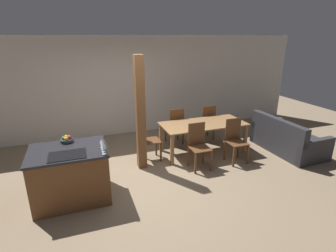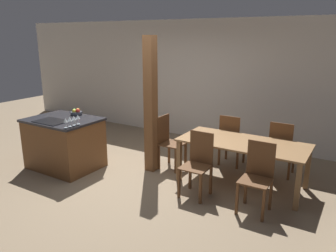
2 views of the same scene
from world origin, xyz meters
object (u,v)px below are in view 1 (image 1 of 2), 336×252
wine_glass_near (104,147)px  wine_glass_middle (103,145)px  dining_chair_far_left (175,125)px  couch (287,140)px  timber_post (140,114)px  dining_table (203,127)px  wine_glass_far (102,143)px  kitchen_island (71,174)px  fruit_bowl (67,139)px  wine_glass_end (102,141)px  dining_chair_near_left (198,145)px  dining_chair_far_right (207,122)px  dining_chair_head_end (147,139)px  dining_chair_near_right (235,140)px

wine_glass_near → wine_glass_middle: same height
dining_chair_far_left → couch: (2.41, -1.32, -0.23)m
wine_glass_near → timber_post: 1.42m
dining_table → wine_glass_middle: bearing=-152.1°
wine_glass_far → couch: 4.51m
kitchen_island → wine_glass_near: bearing=-36.1°
wine_glass_near → dining_table: (2.45, 1.38, -0.41)m
fruit_bowl → wine_glass_middle: bearing=-49.7°
couch → timber_post: timber_post is taller
wine_glass_end → couch: (4.41, 0.48, -0.77)m
dining_chair_far_left → timber_post: 1.61m
dining_chair_near_left → dining_chair_far_right: size_ratio=1.00×
wine_glass_near → dining_chair_head_end: 1.83m
dining_chair_near_left → couch: size_ratio=0.57×
wine_glass_middle → dining_chair_near_left: (2.00, 0.62, -0.54)m
wine_glass_end → dining_chair_far_left: (2.00, 1.80, -0.54)m
dining_chair_near_left → dining_chair_near_right: 0.90m
wine_glass_near → wine_glass_end: (0.00, 0.26, 0.00)m
kitchen_island → wine_glass_middle: size_ratio=7.78×
wine_glass_near → kitchen_island: bearing=143.9°
kitchen_island → fruit_bowl: bearing=91.2°
wine_glass_middle → dining_chair_head_end: bearing=50.4°
fruit_bowl → timber_post: size_ratio=0.09×
fruit_bowl → dining_chair_near_right: size_ratio=0.22×
dining_chair_head_end → timber_post: bearing=142.9°
wine_glass_far → dining_table: size_ratio=0.08×
dining_chair_far_left → dining_chair_far_right: same height
dining_table → dining_chair_head_end: (-1.38, -0.00, -0.13)m
dining_chair_far_right → dining_chair_head_end: size_ratio=1.00×
couch → dining_chair_near_right: bearing=90.1°
dining_chair_far_left → dining_chair_head_end: (-0.93, -0.68, 0.00)m
dining_chair_far_left → timber_post: size_ratio=0.41×
dining_chair_far_left → kitchen_island: bearing=33.1°
wine_glass_far → dining_chair_near_left: 2.13m
fruit_bowl → dining_chair_far_right: (3.45, 1.32, -0.46)m
kitchen_island → couch: (4.95, 0.34, -0.18)m
kitchen_island → wine_glass_end: wine_glass_end is taller
kitchen_island → dining_chair_near_left: 2.56m
wine_glass_far → dining_chair_far_right: bearing=33.1°
wine_glass_far → dining_chair_near_left: bearing=14.9°
wine_glass_end → dining_chair_far_left: bearing=42.0°
wine_glass_middle → dining_chair_far_right: size_ratio=0.17×
dining_chair_near_right → timber_post: timber_post is taller
dining_chair_head_end → couch: dining_chair_head_end is taller
couch → timber_post: (-3.54, 0.37, 0.90)m
dining_table → dining_chair_near_left: size_ratio=2.07×
wine_glass_far → dining_chair_near_right: size_ratio=0.17×
dining_chair_far_left → wine_glass_end: bearing=42.0°
fruit_bowl → dining_chair_far_left: (2.55, 1.32, -0.46)m
wine_glass_end → timber_post: 1.23m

